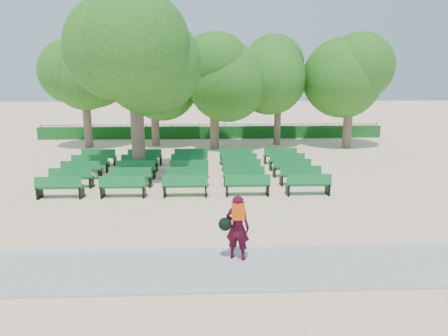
% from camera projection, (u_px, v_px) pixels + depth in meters
% --- Properties ---
extents(ground, '(120.00, 120.00, 0.00)m').
position_uv_depth(ground, '(216.00, 188.00, 16.97)').
color(ground, beige).
extents(paving, '(30.00, 2.20, 0.06)m').
position_uv_depth(paving, '(223.00, 269.00, 9.76)').
color(paving, '#A9A9A4').
rests_on(paving, ground).
extents(curb, '(30.00, 0.12, 0.10)m').
position_uv_depth(curb, '(221.00, 249.00, 10.88)').
color(curb, silver).
rests_on(curb, ground).
extents(hedge, '(26.00, 0.70, 0.90)m').
position_uv_depth(hedge, '(212.00, 132.00, 30.50)').
color(hedge, '#16571E').
rests_on(hedge, ground).
extents(fence, '(26.00, 0.10, 1.02)m').
position_uv_depth(fence, '(212.00, 137.00, 30.99)').
color(fence, black).
rests_on(fence, ground).
extents(tree_line, '(21.80, 6.80, 7.04)m').
position_uv_depth(tree_line, '(212.00, 147.00, 26.71)').
color(tree_line, '#2A6E1D').
rests_on(tree_line, ground).
extents(bench_array, '(1.80, 0.62, 1.12)m').
position_uv_depth(bench_array, '(189.00, 176.00, 18.65)').
color(bench_array, '#136F2E').
rests_on(bench_array, ground).
extents(tree_among, '(5.47, 5.47, 7.53)m').
position_uv_depth(tree_among, '(135.00, 67.00, 17.66)').
color(tree_among, brown).
rests_on(tree_among, ground).
extents(person, '(0.85, 0.60, 1.70)m').
position_uv_depth(person, '(237.00, 227.00, 10.07)').
color(person, '#3F091B').
rests_on(person, ground).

